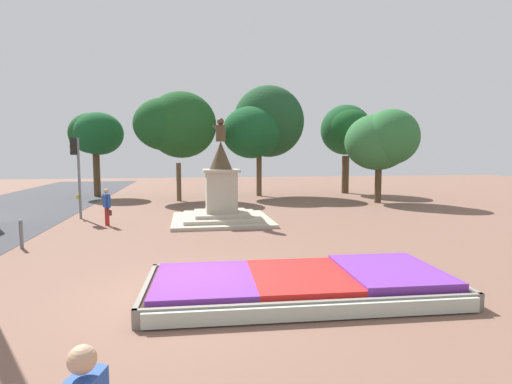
{
  "coord_description": "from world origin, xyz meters",
  "views": [
    {
      "loc": [
        -0.07,
        -8.77,
        3.12
      ],
      "look_at": [
        2.14,
        4.11,
        1.85
      ],
      "focal_mm": 28.0,
      "sensor_mm": 36.0,
      "label": 1
    }
  ],
  "objects_px": {
    "statue_monument": "(221,199)",
    "pedestrian_with_handbag": "(107,205)",
    "kerb_bollard_north": "(21,233)",
    "traffic_light_far_corner": "(76,164)",
    "flower_planter": "(304,284)"
  },
  "relations": [
    {
      "from": "statue_monument",
      "to": "pedestrian_with_handbag",
      "type": "relative_size",
      "value": 2.93
    },
    {
      "from": "flower_planter",
      "to": "pedestrian_with_handbag",
      "type": "relative_size",
      "value": 4.3
    },
    {
      "from": "flower_planter",
      "to": "pedestrian_with_handbag",
      "type": "bearing_deg",
      "value": 121.97
    },
    {
      "from": "traffic_light_far_corner",
      "to": "kerb_bollard_north",
      "type": "xyz_separation_m",
      "value": [
        -0.23,
        -6.04,
        -2.14
      ]
    },
    {
      "from": "statue_monument",
      "to": "traffic_light_far_corner",
      "type": "relative_size",
      "value": 1.22
    },
    {
      "from": "flower_planter",
      "to": "pedestrian_with_handbag",
      "type": "height_order",
      "value": "pedestrian_with_handbag"
    },
    {
      "from": "pedestrian_with_handbag",
      "to": "kerb_bollard_north",
      "type": "height_order",
      "value": "pedestrian_with_handbag"
    },
    {
      "from": "flower_planter",
      "to": "kerb_bollard_north",
      "type": "xyz_separation_m",
      "value": [
        -7.93,
        5.69,
        0.28
      ]
    },
    {
      "from": "traffic_light_far_corner",
      "to": "pedestrian_with_handbag",
      "type": "height_order",
      "value": "traffic_light_far_corner"
    },
    {
      "from": "pedestrian_with_handbag",
      "to": "kerb_bollard_north",
      "type": "distance_m",
      "value": 4.35
    },
    {
      "from": "traffic_light_far_corner",
      "to": "pedestrian_with_handbag",
      "type": "bearing_deg",
      "value": -51.53
    },
    {
      "from": "flower_planter",
      "to": "kerb_bollard_north",
      "type": "distance_m",
      "value": 9.76
    },
    {
      "from": "traffic_light_far_corner",
      "to": "flower_planter",
      "type": "bearing_deg",
      "value": -56.74
    },
    {
      "from": "flower_planter",
      "to": "traffic_light_far_corner",
      "type": "distance_m",
      "value": 14.24
    },
    {
      "from": "traffic_light_far_corner",
      "to": "kerb_bollard_north",
      "type": "distance_m",
      "value": 6.41
    }
  ]
}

